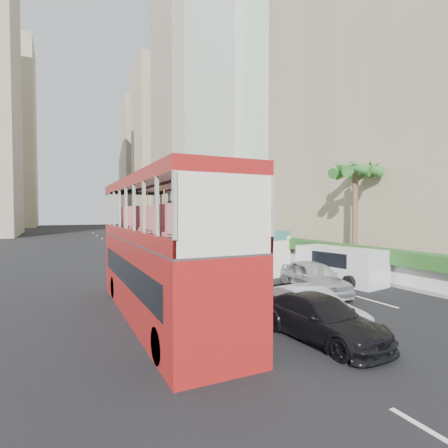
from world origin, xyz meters
TOP-DOWN VIEW (x-y plane):
  - ground_plane at (0.00, 0.00)m, footprint 200.00×200.00m
  - double_decker_bus at (-6.00, 0.00)m, footprint 2.50×11.00m
  - car_silver_lane_a at (-1.98, -3.50)m, footprint 1.79×4.17m
  - car_silver_lane_b at (1.42, 0.35)m, footprint 2.63×4.76m
  - car_black at (-2.31, -4.41)m, footprint 2.26×4.65m
  - van_asset at (1.38, 13.33)m, footprint 2.15×4.51m
  - minibus_near at (1.36, 7.05)m, footprint 2.98×5.91m
  - minibus_far at (4.56, 10.71)m, footprint 2.45×5.71m
  - panel_van_near at (4.47, 1.84)m, footprint 2.61×4.94m
  - panel_van_far at (4.27, 21.61)m, footprint 2.69×5.51m
  - sidewalk at (9.00, 25.00)m, footprint 6.00×120.00m
  - kerb_wall at (6.20, 14.00)m, footprint 0.30×44.00m
  - hedge at (6.20, 14.00)m, footprint 1.10×44.00m
  - palm_tree at (7.80, 4.00)m, footprint 0.36×0.36m
  - shell_station at (10.00, 23.00)m, footprint 6.50×8.00m
  - tower_stripe at (18.00, 34.00)m, footprint 16.00×18.00m
  - tower_mid at (18.00, 58.00)m, footprint 16.00×16.00m
  - tower_far_a at (17.00, 82.00)m, footprint 14.00×14.00m
  - tower_far_b at (17.00, 104.00)m, footprint 14.00×14.00m

SIDE VIEW (x-z plane):
  - ground_plane at x=0.00m, z-range 0.00..0.00m
  - car_silver_lane_a at x=-1.98m, z-range -0.67..0.67m
  - car_silver_lane_b at x=1.42m, z-range -0.77..0.77m
  - car_black at x=-2.31m, z-range -0.65..0.65m
  - van_asset at x=1.38m, z-range -0.62..0.62m
  - sidewalk at x=9.00m, z-range 0.00..0.18m
  - kerb_wall at x=6.20m, z-range 0.18..1.18m
  - panel_van_near at x=4.47m, z-range 0.00..1.88m
  - panel_van_far at x=4.27m, z-range 0.00..2.12m
  - minibus_far at x=4.56m, z-range 0.00..2.46m
  - minibus_near at x=1.36m, z-range 0.00..2.50m
  - hedge at x=6.20m, z-range 1.18..1.88m
  - double_decker_bus at x=-6.00m, z-range 0.00..5.06m
  - shell_station at x=10.00m, z-range 0.00..5.50m
  - palm_tree at x=7.80m, z-range 0.18..6.58m
  - tower_far_b at x=17.00m, z-range 0.00..40.00m
  - tower_far_a at x=17.00m, z-range 0.00..44.00m
  - tower_mid at x=18.00m, z-range 0.00..50.00m
  - tower_stripe at x=18.00m, z-range 0.00..58.00m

